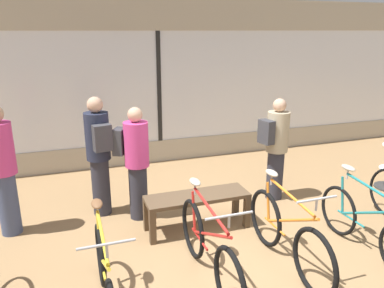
% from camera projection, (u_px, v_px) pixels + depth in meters
% --- Properties ---
extents(ground_plane, '(24.00, 24.00, 0.00)m').
position_uv_depth(ground_plane, '(243.00, 266.00, 4.31)').
color(ground_plane, '#99754C').
extents(shop_back_wall, '(12.00, 0.08, 3.20)m').
position_uv_depth(shop_back_wall, '(159.00, 82.00, 7.31)').
color(shop_back_wall, '#B2A893').
rests_on(shop_back_wall, ground_plane).
extents(bicycle_left, '(0.46, 1.64, 1.01)m').
position_uv_depth(bicycle_left, '(105.00, 279.00, 3.52)').
color(bicycle_left, black).
rests_on(bicycle_left, ground_plane).
extents(bicycle_center_left, '(0.46, 1.77, 1.03)m').
position_uv_depth(bicycle_center_left, '(209.00, 249.00, 3.96)').
color(bicycle_center_left, black).
rests_on(bicycle_center_left, ground_plane).
extents(bicycle_center_right, '(0.46, 1.70, 1.04)m').
position_uv_depth(bicycle_center_right, '(287.00, 234.00, 4.23)').
color(bicycle_center_right, black).
rests_on(bicycle_center_right, ground_plane).
extents(bicycle_right, '(0.46, 1.68, 1.01)m').
position_uv_depth(bicycle_right, '(367.00, 225.00, 4.47)').
color(bicycle_right, black).
rests_on(bicycle_right, ground_plane).
extents(display_bench, '(1.40, 0.44, 0.50)m').
position_uv_depth(display_bench, '(197.00, 201.00, 5.02)').
color(display_bench, brown).
rests_on(display_bench, ground_plane).
extents(customer_near_rack, '(0.40, 0.53, 1.74)m').
position_uv_depth(customer_near_rack, '(99.00, 153.00, 5.28)').
color(customer_near_rack, '#2D2D38').
rests_on(customer_near_rack, ground_plane).
extents(customer_by_window, '(0.41, 0.41, 1.74)m').
position_uv_depth(customer_by_window, '(3.00, 169.00, 4.77)').
color(customer_by_window, '#424C6B').
rests_on(customer_by_window, ground_plane).
extents(customer_mid_floor, '(0.53, 0.41, 1.62)m').
position_uv_depth(customer_mid_floor, '(276.00, 146.00, 5.82)').
color(customer_mid_floor, '#2D2D38').
rests_on(customer_mid_floor, ground_plane).
extents(customer_near_bench, '(0.56, 0.48, 1.62)m').
position_uv_depth(customer_near_bench, '(136.00, 160.00, 5.20)').
color(customer_near_bench, '#2D2D38').
rests_on(customer_near_bench, ground_plane).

